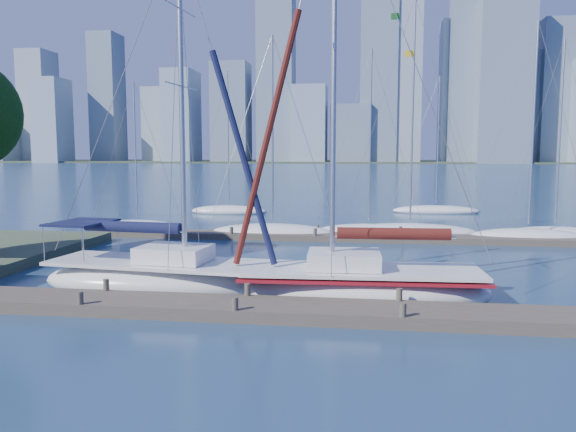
# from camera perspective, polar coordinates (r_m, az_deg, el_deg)

# --- Properties ---
(ground) EXTENTS (700.00, 700.00, 0.00)m
(ground) POSITION_cam_1_polar(r_m,az_deg,el_deg) (18.28, -4.72, -9.95)
(ground) COLOR #163048
(ground) RESTS_ON ground
(near_dock) EXTENTS (26.00, 2.00, 0.40)m
(near_dock) POSITION_cam_1_polar(r_m,az_deg,el_deg) (18.23, -4.73, -9.35)
(near_dock) COLOR #433B31
(near_dock) RESTS_ON ground
(far_dock) EXTENTS (30.00, 1.80, 0.36)m
(far_dock) POSITION_cam_1_polar(r_m,az_deg,el_deg) (33.54, 4.60, -2.13)
(far_dock) COLOR #433B31
(far_dock) RESTS_ON ground
(far_shore) EXTENTS (800.00, 100.00, 1.50)m
(far_shore) POSITION_cam_1_polar(r_m,az_deg,el_deg) (337.18, 7.24, 5.46)
(far_shore) COLOR #38472D
(far_shore) RESTS_ON ground
(sailboat_navy) EXTENTS (9.37, 3.97, 13.51)m
(sailboat_navy) POSITION_cam_1_polar(r_m,az_deg,el_deg) (21.90, -12.96, -4.67)
(sailboat_navy) COLOR silver
(sailboat_navy) RESTS_ON ground
(sailboat_maroon) EXTENTS (9.17, 3.35, 15.48)m
(sailboat_maroon) POSITION_cam_1_polar(r_m,az_deg,el_deg) (20.16, 7.44, -4.98)
(sailboat_maroon) COLOR silver
(sailboat_maroon) RESTS_ON ground
(bg_boat_0) EXTENTS (6.07, 3.50, 10.13)m
(bg_boat_0) POSITION_cam_1_polar(r_m,az_deg,el_deg) (39.32, -15.01, -1.01)
(bg_boat_0) COLOR silver
(bg_boat_0) RESTS_ON ground
(bg_boat_1) EXTENTS (8.09, 5.39, 12.53)m
(bg_boat_1) POSITION_cam_1_polar(r_m,az_deg,el_deg) (34.69, -1.55, -1.67)
(bg_boat_1) COLOR silver
(bg_boat_1) RESTS_ON ground
(bg_boat_2) EXTENTS (6.68, 2.49, 11.85)m
(bg_boat_2) POSITION_cam_1_polar(r_m,az_deg,el_deg) (36.09, 8.21, -1.48)
(bg_boat_2) COLOR silver
(bg_boat_2) RESTS_ON ground
(bg_boat_3) EXTENTS (8.56, 3.23, 14.92)m
(bg_boat_3) POSITION_cam_1_polar(r_m,az_deg,el_deg) (36.19, 12.28, -1.48)
(bg_boat_3) COLOR silver
(bg_boat_3) RESTS_ON ground
(bg_boat_4) EXTENTS (7.17, 3.55, 12.90)m
(bg_boat_4) POSITION_cam_1_polar(r_m,az_deg,el_deg) (35.77, 23.21, -1.95)
(bg_boat_4) COLOR silver
(bg_boat_4) RESTS_ON ground
(bg_boat_5) EXTENTS (6.12, 3.48, 12.22)m
(bg_boat_5) POSITION_cam_1_polar(r_m,az_deg,el_deg) (38.14, 25.47, -1.60)
(bg_boat_5) COLOR silver
(bg_boat_5) RESTS_ON ground
(bg_boat_6) EXTENTS (6.91, 3.48, 12.29)m
(bg_boat_6) POSITION_cam_1_polar(r_m,az_deg,el_deg) (48.49, -6.01, 0.56)
(bg_boat_6) COLOR silver
(bg_boat_6) RESTS_ON ground
(bg_boat_7) EXTENTS (7.54, 2.53, 11.96)m
(bg_boat_7) POSITION_cam_1_polar(r_m,az_deg,el_deg) (50.20, 14.81, 0.56)
(bg_boat_7) COLOR silver
(bg_boat_7) RESTS_ON ground
(skyline) EXTENTS (503.43, 51.31, 116.16)m
(skyline) POSITION_cam_1_polar(r_m,az_deg,el_deg) (309.49, 11.09, 11.84)
(skyline) COLOR #7F91A5
(skyline) RESTS_ON ground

